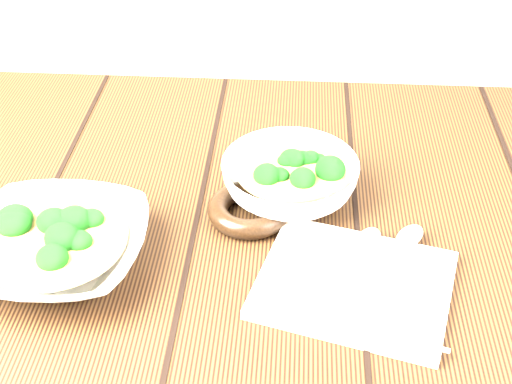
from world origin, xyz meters
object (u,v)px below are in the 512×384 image
at_px(napkin, 354,284).
at_px(trivet, 249,209).
at_px(soup_bowl_front, 56,248).
at_px(soup_bowl_back, 290,179).
at_px(table, 214,303).

bearing_deg(napkin, trivet, 152.00).
height_order(soup_bowl_front, trivet, soup_bowl_front).
relative_size(soup_bowl_front, soup_bowl_back, 1.13).
distance_m(table, soup_bowl_front, 0.23).
bearing_deg(soup_bowl_back, table, -139.83).
bearing_deg(soup_bowl_back, napkin, -64.74).
xyz_separation_m(soup_bowl_front, trivet, (0.21, 0.10, -0.01)).
bearing_deg(trivet, napkin, -43.22).
xyz_separation_m(table, soup_bowl_back, (0.09, 0.08, 0.15)).
xyz_separation_m(table, trivet, (0.05, 0.03, 0.13)).
height_order(soup_bowl_back, napkin, soup_bowl_back).
bearing_deg(trivet, soup_bowl_back, 42.55).
bearing_deg(table, soup_bowl_back, 40.17).
relative_size(table, trivet, 11.45).
xyz_separation_m(soup_bowl_front, soup_bowl_back, (0.26, 0.15, 0.00)).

